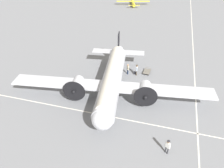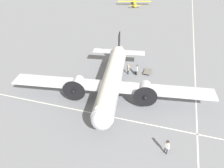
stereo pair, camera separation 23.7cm
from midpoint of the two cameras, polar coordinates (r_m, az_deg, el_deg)
The scene contains 10 objects.
ground_plane at distance 31.20m, azimuth 0.22°, elevation -2.55°, with size 300.00×300.00×0.00m, color slate.
apron_line_eastwest at distance 27.80m, azimuth -2.47°, elevation -8.05°, with size 120.00×0.16×0.01m.
apron_line_northsouth at distance 30.76m, azimuth 21.37°, elevation -6.01°, with size 0.16×120.00×0.01m.
airliner_main at distance 29.39m, azimuth 0.12°, elevation 0.90°, with size 27.02×18.37×5.83m.
crew_foreground at distance 23.60m, azimuth 14.43°, elevation -15.38°, with size 0.55×0.42×1.83m.
passenger_boarding at distance 34.95m, azimuth 6.77°, elevation 3.93°, with size 0.35×0.62×1.85m.
ramp_agent at distance 35.12m, azimuth 4.45°, elevation 4.14°, with size 0.38×0.55×1.81m.
suitcase_near_door at distance 35.61m, azimuth 6.28°, elevation 2.85°, with size 0.50×0.13×0.51m.
baggage_cart at distance 36.20m, azimuth 9.39°, elevation 3.21°, with size 1.18×1.81×0.56m.
light_aircraft_distant at distance 74.85m, azimuth 5.98°, elevation 20.42°, with size 10.47×7.99×2.03m.
Camera 2 is at (-7.04, 23.90, 18.78)m, focal length 35.00 mm.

